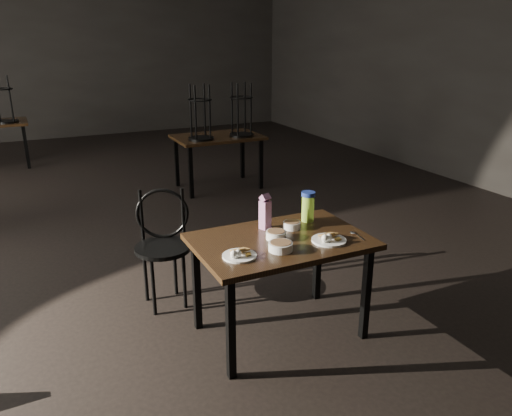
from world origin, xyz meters
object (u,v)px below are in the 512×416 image
main_table (281,249)px  juice_carton (265,213)px  water_bottle (308,206)px  bentwood_chair (163,238)px

main_table → juice_carton: juice_carton is taller
water_bottle → juice_carton: bearing=-179.4°
juice_carton → water_bottle: 0.36m
juice_carton → bentwood_chair: bearing=134.3°
water_bottle → bentwood_chair: (-0.97, 0.61, -0.31)m
bentwood_chair → juice_carton: bearing=-27.2°
main_table → juice_carton: size_ratio=4.51×
juice_carton → water_bottle: bearing=0.6°
main_table → water_bottle: (0.35, 0.22, 0.20)m
water_bottle → main_table: bearing=-147.6°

